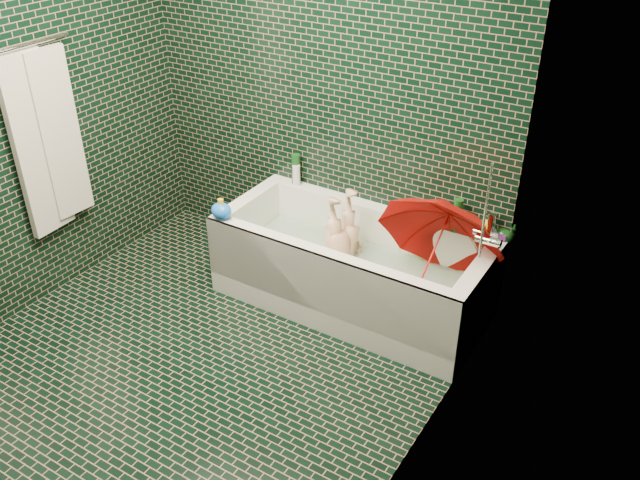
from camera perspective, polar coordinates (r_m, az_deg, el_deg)
The scene contains 20 objects.
floor at distance 4.00m, azimuth -10.50°, elevation -10.52°, with size 2.80×2.80×0.00m, color black.
wall_back at distance 4.34m, azimuth 0.27°, elevation 12.73°, with size 2.80×2.80×0.00m, color black.
wall_right at distance 2.66m, azimuth 8.43°, elevation -0.31°, with size 2.80×2.80×0.00m, color black.
bathtub at distance 4.30m, azimuth 2.63°, elevation -3.03°, with size 1.70×0.75×0.55m.
bath_mat at distance 4.34m, azimuth 2.72°, elevation -3.53°, with size 1.35×0.47×0.01m, color green.
water at distance 4.26m, azimuth 2.77°, elevation -1.94°, with size 1.48×0.53×0.00m, color silver.
towel_rail at distance 4.26m, azimuth -23.52°, elevation 14.80°, with size 0.02×0.02×0.58m, color silver.
towel at distance 4.42m, azimuth -22.06°, elevation 7.70°, with size 0.08×0.44×1.12m.
faucet at distance 3.74m, azimuth 13.81°, elevation 0.53°, with size 0.18×0.19×0.55m.
child at distance 4.31m, azimuth 1.97°, elevation -1.35°, with size 0.31×0.20×0.85m, color #E1AD8D.
umbrella at distance 3.93m, azimuth 9.42°, elevation -1.23°, with size 0.72×0.72×0.64m, color red.
soap_bottle_a at distance 4.12m, azimuth 14.26°, elevation -0.11°, with size 0.10×0.10×0.27m, color white.
soap_bottle_b at distance 4.14m, azimuth 14.81°, elevation -0.06°, with size 0.08×0.08×0.17m, color #4D1B67.
soap_bottle_c at distance 4.15m, azimuth 14.77°, elevation 0.02°, with size 0.14×0.14×0.17m, color #124117.
bottle_right_tall at distance 4.13m, azimuth 11.48°, elevation 2.05°, with size 0.06×0.06×0.21m, color #124117.
bottle_right_pump at distance 4.10m, azimuth 14.21°, elevation 1.14°, with size 0.05×0.05×0.17m, color silver.
bottle_left_tall at distance 4.63m, azimuth -2.04°, elevation 5.99°, with size 0.06×0.06×0.21m, color #124117.
bottle_left_short at distance 4.61m, azimuth -2.00°, elevation 5.47°, with size 0.05×0.05×0.15m, color white.
rubber_duck at distance 4.16m, azimuth 13.36°, elevation 1.04°, with size 0.12×0.09×0.10m.
bath_toy at distance 4.25m, azimuth -8.31°, elevation 2.48°, with size 0.17×0.15×0.13m.
Camera 1 is at (2.15, -2.11, 2.63)m, focal length 38.00 mm.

